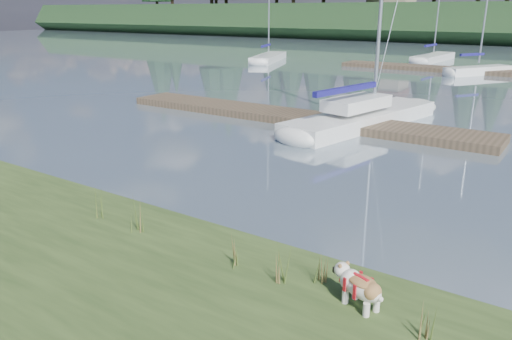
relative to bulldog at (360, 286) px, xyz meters
The scene contains 14 objects.
ground 32.82m from the bulldog, 96.76° to the left, with size 200.00×200.00×0.00m, color slate.
bulldog is the anchor object (origin of this frame).
sailboat_main 13.76m from the bulldog, 110.89° to the left, with size 3.55×9.22×12.99m.
dock_near 14.01m from the bulldog, 124.15° to the left, with size 16.00×2.00×0.30m, color #4C3D2C.
sailboat_bg_0 39.28m from the bulldog, 124.41° to the left, with size 4.34×8.44×12.09m.
sailboat_bg_1 41.91m from the bulldog, 103.81° to the left, with size 2.00×8.29×12.24m.
sailboat_bg_2 32.53m from the bulldog, 97.86° to the left, with size 4.15×5.66×9.17m.
weed_0 4.40m from the bulldog, behind, with size 0.17×0.14×0.72m.
weed_1 2.09m from the bulldog, behind, with size 0.17×0.14×0.56m.
weed_2 1.23m from the bulldog, behind, with size 0.17×0.14×0.72m.
weed_3 5.48m from the bulldog, behind, with size 0.17×0.14×0.65m.
weed_4 0.79m from the bulldog, 160.30° to the left, with size 0.17×0.14×0.52m.
weed_5 1.00m from the bulldog, 10.09° to the right, with size 0.17×0.14×0.55m.
mud_lip 4.03m from the bulldog, 165.66° to the left, with size 60.00×0.50×0.14m, color #33281C.
Camera 1 is at (6.08, -8.42, 4.31)m, focal length 35.00 mm.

